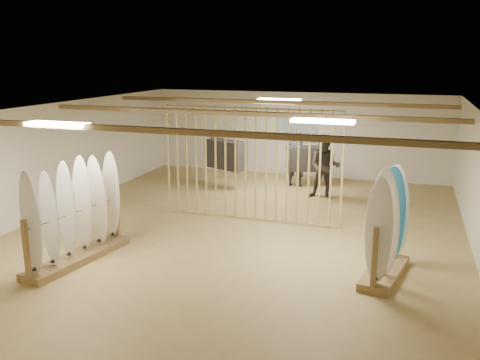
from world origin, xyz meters
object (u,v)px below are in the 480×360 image
(clothing_rack_b, at_px, (308,159))
(shopper_b, at_px, (325,163))
(rack_left, at_px, (76,228))
(clothing_rack_a, at_px, (225,155))
(shopper_a, at_px, (295,154))
(rack_right, at_px, (387,242))

(clothing_rack_b, bearing_deg, shopper_b, -82.87)
(rack_left, distance_m, shopper_b, 7.25)
(shopper_b, bearing_deg, clothing_rack_a, 171.74)
(rack_left, bearing_deg, shopper_a, 77.89)
(rack_left, distance_m, clothing_rack_b, 7.98)
(shopper_a, bearing_deg, clothing_rack_a, 20.61)
(rack_right, bearing_deg, shopper_a, 127.25)
(shopper_a, height_order, shopper_b, shopper_b)
(clothing_rack_a, height_order, shopper_a, shopper_a)
(rack_left, xyz_separation_m, shopper_a, (2.74, 7.26, 0.33))
(rack_left, xyz_separation_m, clothing_rack_a, (0.71, 6.51, 0.32))
(shopper_a, xyz_separation_m, shopper_b, (1.09, -1.11, 0.02))
(clothing_rack_a, distance_m, clothing_rack_b, 2.56)
(shopper_a, distance_m, shopper_b, 1.56)
(clothing_rack_b, distance_m, shopper_b, 1.40)
(rack_left, distance_m, clothing_rack_a, 6.55)
(rack_left, height_order, clothing_rack_a, rack_left)
(rack_left, height_order, rack_right, rack_right)
(clothing_rack_a, bearing_deg, clothing_rack_b, 41.74)
(rack_right, height_order, clothing_rack_a, rack_right)
(rack_left, relative_size, shopper_a, 1.25)
(rack_left, xyz_separation_m, clothing_rack_b, (3.13, 7.34, 0.18))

